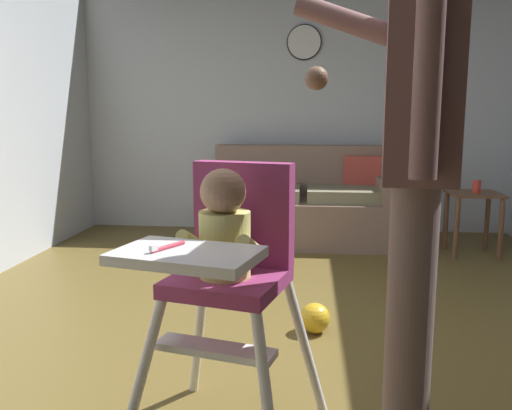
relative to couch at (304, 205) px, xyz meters
name	(u,v)px	position (x,y,z in m)	size (l,w,h in m)	color
ground	(273,371)	(-0.11, -2.49, -0.38)	(5.77, 7.56, 0.10)	brown
wall_far	(294,103)	(-0.11, 0.52, 0.92)	(4.97, 0.06, 2.51)	silver
couch	(304,205)	(0.00, 0.00, 0.00)	(1.70, 0.86, 0.86)	#856A5C
high_chair	(228,253)	(-0.23, -3.13, 0.36)	(0.73, 0.82, 0.99)	white
adult_standing	(414,165)	(0.35, -3.20, 0.66)	(0.51, 0.54, 1.75)	#755D57
toy_ball	(315,318)	(0.08, -2.13, -0.25)	(0.16, 0.16, 0.16)	gold
side_table	(473,209)	(1.38, -0.38, 0.05)	(0.40, 0.40, 0.52)	brown
sippy_cup	(477,186)	(1.40, -0.38, 0.24)	(0.07, 0.07, 0.10)	#D13D33
wall_clock	(304,42)	(-0.03, 0.48, 1.49)	(0.34, 0.04, 0.34)	white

